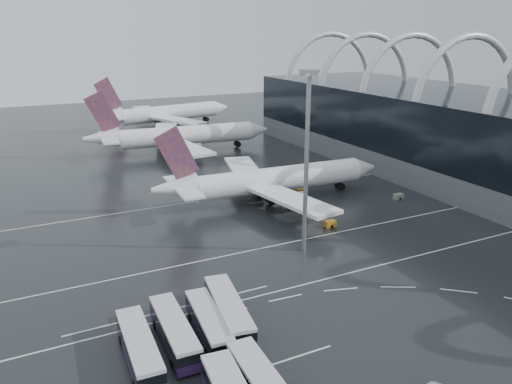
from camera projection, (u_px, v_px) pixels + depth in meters
name	position (u px, v px, depth m)	size (l,w,h in m)	color
ground	(325.00, 272.00, 76.18)	(420.00, 420.00, 0.00)	black
terminal	(500.00, 140.00, 115.78)	(42.00, 160.00, 34.90)	#585B5D
lane_marking_near	(332.00, 277.00, 74.48)	(120.00, 0.25, 0.01)	silver
lane_marking_mid	(286.00, 243.00, 86.40)	(120.00, 0.25, 0.01)	silver
lane_marking_far	(223.00, 197.00, 110.23)	(120.00, 0.25, 0.01)	silver
bus_bay_line_south	(219.00, 382.00, 52.40)	(28.00, 0.25, 0.01)	silver
bus_bay_line_north	(173.00, 309.00, 66.02)	(28.00, 0.25, 0.01)	silver
airliner_main	(269.00, 181.00, 106.65)	(52.58, 46.14, 17.82)	white
airliner_gate_b	(178.00, 136.00, 149.00)	(55.84, 50.01, 19.38)	white
airliner_gate_c	(163.00, 114.00, 188.28)	(55.24, 50.36, 19.70)	white
bus_row_near_a	(139.00, 348.00, 55.00)	(3.61, 13.30, 3.24)	#2D1645
bus_row_near_b	(174.00, 331.00, 58.14)	(3.58, 13.19, 3.22)	#2D1645
bus_row_near_c	(209.00, 323.00, 59.86)	(4.04, 12.71, 3.07)	#2D1645
bus_row_near_d	(229.00, 311.00, 62.06)	(5.20, 14.21, 3.42)	#2D1645
floodlight_mast	(307.00, 141.00, 78.08)	(2.27, 2.27, 29.58)	gray
gse_cart_belly_c	(330.00, 224.00, 93.50)	(2.18, 1.29, 1.19)	orange
gse_cart_belly_d	(399.00, 196.00, 108.85)	(2.11, 1.24, 1.15)	slate
gse_cart_belly_e	(302.00, 191.00, 112.73)	(1.90, 1.12, 1.04)	orange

